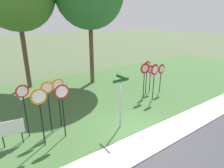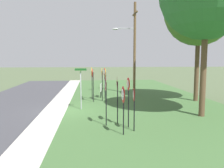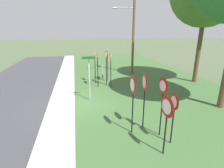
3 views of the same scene
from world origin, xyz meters
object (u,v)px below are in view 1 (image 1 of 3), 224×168
Objects in this scene: stop_sign_near_right at (62,100)px; yield_sign_center at (145,72)px; street_name_post at (121,97)px; yield_sign_near_right at (151,73)px; stop_sign_near_left at (40,105)px; yield_sign_far_right at (155,73)px; stop_sign_far_right at (58,93)px; stop_sign_far_left at (48,97)px; yield_sign_near_left at (147,70)px; notice_board at (11,129)px; stop_sign_far_center at (24,101)px; yield_sign_far_left at (161,72)px.

yield_sign_center is at bearing 13.62° from stop_sign_near_right.
yield_sign_center is 4.36m from street_name_post.
street_name_post reaches higher than yield_sign_near_right.
stop_sign_near_left is 1.06× the size of yield_sign_far_right.
stop_sign_far_left is at bearing -160.11° from stop_sign_far_right.
stop_sign_near_right is at bearing -175.74° from yield_sign_far_right.
stop_sign_near_right is 7.51m from yield_sign_near_left.
notice_board is at bearing 178.29° from yield_sign_far_right.
yield_sign_near_right is at bearing 11.67° from stop_sign_near_left.
yield_sign_near_right is 0.81× the size of yield_sign_far_right.
yield_sign_far_right is (6.87, 0.60, -0.00)m from stop_sign_near_right.
stop_sign_near_right is 1.04× the size of yield_sign_far_right.
yield_sign_near_right is 1.72m from yield_sign_far_right.
stop_sign_near_left reaches higher than stop_sign_far_center.
stop_sign_near_right is 1.80m from stop_sign_far_center.
stop_sign_far_left is (0.62, 0.86, -0.08)m from stop_sign_near_left.
street_name_post reaches higher than yield_sign_far_right.
notice_board is (-8.77, -0.48, -1.13)m from yield_sign_center.
stop_sign_far_left is at bearing 121.45° from stop_sign_near_right.
yield_sign_center reaches higher than yield_sign_near_left.
stop_sign_near_left is 1.06× the size of yield_sign_center.
yield_sign_center is (-0.31, 0.64, -0.01)m from yield_sign_far_right.
yield_sign_far_right is at bearing 7.90° from stop_sign_near_right.
stop_sign_near_left is 1.04m from stop_sign_near_right.
yield_sign_near_right is (7.73, 0.89, -0.36)m from stop_sign_far_right.
yield_sign_far_right is (7.91, 0.69, -0.05)m from stop_sign_near_left.
yield_sign_near_left is 0.89m from yield_sign_center.
yield_sign_near_right is (0.61, 0.18, -0.35)m from yield_sign_near_left.
yield_sign_near_right is at bearing 14.03° from notice_board.
stop_sign_far_center is 9.42m from yield_sign_near_right.
stop_sign_near_left is at bearing -77.86° from stop_sign_far_center.
stop_sign_far_center is at bearing -171.14° from yield_sign_near_right.
stop_sign_near_left is at bearing -163.83° from yield_sign_near_right.
street_name_post is (3.17, -1.63, -0.23)m from stop_sign_far_left.
stop_sign_near_right is at bearing -162.86° from yield_sign_near_right.
stop_sign_near_right is 1.01× the size of stop_sign_far_center.
yield_sign_far_right is (7.29, -0.17, 0.03)m from stop_sign_far_left.
stop_sign_near_left is at bearing -175.74° from yield_sign_far_right.
yield_sign_far_left is 6.09m from street_name_post.
yield_sign_center is at bearing 6.54° from stop_sign_far_left.
notice_board is at bearing -176.33° from stop_sign_far_right.
stop_sign_near_right is at bearing -163.30° from yield_sign_center.
yield_sign_near_left is 5.24m from street_name_post.
stop_sign_near_right is at bearing -103.01° from stop_sign_far_right.
yield_sign_center is at bearing 30.88° from street_name_post.
yield_sign_far_right is at bearing -115.43° from yield_sign_near_left.
stop_sign_far_center is (-1.04, 0.28, -0.03)m from stop_sign_far_left.
stop_sign_near_right is 8.55m from yield_sign_far_left.
yield_sign_far_right is (6.68, -0.42, 0.04)m from stop_sign_far_right.
stop_sign_far_left is 1.01× the size of stop_sign_far_right.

